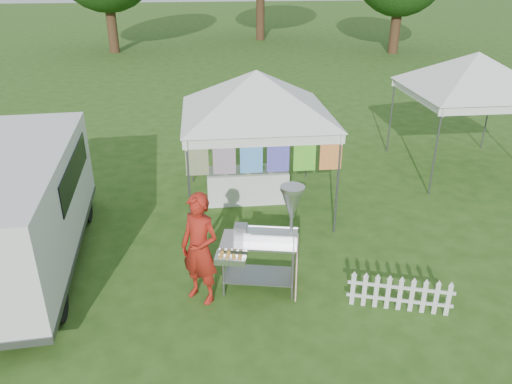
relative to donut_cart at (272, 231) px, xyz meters
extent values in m
plane|color=#284915|center=(0.11, -0.34, -1.10)|extent=(120.00, 120.00, 0.00)
cylinder|color=#59595E|center=(-1.31, 1.74, -0.05)|extent=(0.04, 0.04, 2.10)
cylinder|color=#59595E|center=(1.53, 1.74, -0.05)|extent=(0.04, 0.04, 2.10)
cylinder|color=#59595E|center=(-1.31, 4.58, -0.05)|extent=(0.04, 0.04, 2.10)
cylinder|color=#59595E|center=(1.53, 4.58, -0.05)|extent=(0.04, 0.04, 2.10)
cube|color=white|center=(0.11, 1.74, 0.90)|extent=(3.00, 0.03, 0.22)
cube|color=white|center=(0.11, 4.58, 0.90)|extent=(3.00, 0.03, 0.22)
pyramid|color=white|center=(0.11, 3.16, 1.90)|extent=(4.24, 4.24, 0.90)
cylinder|color=#59595E|center=(0.11, 1.74, 0.98)|extent=(3.00, 0.03, 0.03)
cube|color=#DE9F0B|center=(-1.14, 1.74, 0.63)|extent=(0.42, 0.01, 0.70)
cube|color=#2FB398|center=(-0.64, 1.74, 0.63)|extent=(0.42, 0.01, 0.70)
cube|color=blue|center=(-0.14, 1.74, 0.63)|extent=(0.42, 0.01, 0.70)
cube|color=purple|center=(0.36, 1.74, 0.63)|extent=(0.42, 0.01, 0.70)
cube|color=#178E22|center=(0.86, 1.74, 0.63)|extent=(0.42, 0.01, 0.70)
cube|color=#DE1845|center=(1.36, 1.74, 0.63)|extent=(0.42, 0.01, 0.70)
cylinder|color=#59595E|center=(4.19, 3.24, -0.05)|extent=(0.04, 0.04, 2.10)
cylinder|color=#59595E|center=(4.19, 6.08, -0.05)|extent=(0.04, 0.04, 2.10)
cylinder|color=#59595E|center=(7.03, 6.08, -0.05)|extent=(0.04, 0.04, 2.10)
cube|color=white|center=(5.61, 3.24, 0.90)|extent=(3.00, 0.03, 0.22)
cube|color=white|center=(5.61, 6.08, 0.90)|extent=(3.00, 0.03, 0.22)
pyramid|color=white|center=(5.61, 4.66, 1.90)|extent=(4.24, 4.24, 0.90)
cylinder|color=#59595E|center=(5.61, 3.24, 0.98)|extent=(3.00, 0.03, 0.03)
cylinder|color=#382914|center=(-5.89, 23.66, 0.88)|extent=(0.56, 0.56, 3.96)
cylinder|color=#382914|center=(3.11, 27.66, 1.32)|extent=(0.56, 0.56, 4.84)
cylinder|color=#382914|center=(10.11, 21.66, 0.66)|extent=(0.56, 0.56, 3.52)
cylinder|color=gray|center=(-0.79, -0.09, -0.65)|extent=(0.05, 0.05, 0.91)
cylinder|color=gray|center=(0.30, -0.31, -0.65)|extent=(0.05, 0.05, 0.91)
cylinder|color=gray|center=(-0.69, 0.41, -0.65)|extent=(0.05, 0.05, 0.91)
cylinder|color=gray|center=(0.40, 0.18, -0.65)|extent=(0.05, 0.05, 0.91)
cube|color=gray|center=(-0.19, 0.05, -0.85)|extent=(1.25, 0.80, 0.02)
cube|color=#B7B7BC|center=(-0.19, 0.05, -0.19)|extent=(1.31, 0.84, 0.04)
cube|color=#B7B7BC|center=(0.00, 0.06, -0.09)|extent=(0.89, 0.42, 0.15)
cube|color=gray|center=(-0.48, 0.16, -0.06)|extent=(0.24, 0.26, 0.22)
cylinder|color=gray|center=(0.31, -0.01, 0.26)|extent=(0.06, 0.06, 0.91)
cone|color=#B7B7BC|center=(0.31, -0.01, 0.52)|extent=(0.43, 0.43, 0.40)
cylinder|color=#B7B7BC|center=(0.31, -0.01, 0.74)|extent=(0.45, 0.45, 0.06)
cube|color=#B7B7BC|center=(-0.67, -0.25, -0.29)|extent=(0.54, 0.40, 0.10)
cube|color=#FCAAA9|center=(0.41, -0.08, -0.65)|extent=(0.17, 0.75, 0.82)
cube|color=white|center=(0.30, -0.34, -0.07)|extent=(0.04, 0.14, 0.18)
imported|color=maroon|center=(-1.14, -0.12, -0.17)|extent=(0.81, 0.77, 1.86)
cube|color=silver|center=(-4.32, 1.14, 0.12)|extent=(2.32, 5.12, 1.75)
cube|color=#59595E|center=(-4.32, 1.14, -0.75)|extent=(2.34, 5.17, 0.12)
cube|color=silver|center=(-4.46, 3.29, -0.30)|extent=(1.94, 0.82, 0.90)
cube|color=black|center=(-3.35, 1.81, 0.45)|extent=(0.20, 2.75, 0.55)
cube|color=black|center=(-4.48, 3.66, 0.45)|extent=(1.70, 0.14, 0.55)
cylinder|color=black|center=(-3.33, -0.40, -0.76)|extent=(0.26, 0.69, 0.68)
cylinder|color=black|center=(-3.54, 2.79, -0.76)|extent=(0.26, 0.69, 0.68)
cube|color=silver|center=(1.23, -0.55, -0.82)|extent=(0.07, 0.04, 0.56)
cube|color=silver|center=(1.40, -0.61, -0.82)|extent=(0.07, 0.04, 0.56)
cube|color=silver|center=(1.57, -0.66, -0.82)|extent=(0.07, 0.04, 0.56)
cube|color=silver|center=(1.75, -0.71, -0.82)|extent=(0.07, 0.04, 0.56)
cube|color=silver|center=(1.92, -0.77, -0.82)|extent=(0.07, 0.04, 0.56)
cube|color=silver|center=(2.09, -0.82, -0.82)|extent=(0.07, 0.04, 0.56)
cube|color=silver|center=(2.26, -0.87, -0.82)|extent=(0.07, 0.04, 0.56)
cube|color=silver|center=(2.43, -0.93, -0.82)|extent=(0.07, 0.04, 0.56)
cube|color=silver|center=(2.60, -0.98, -0.82)|extent=(0.07, 0.04, 0.56)
cube|color=silver|center=(1.92, -0.77, -0.92)|extent=(1.55, 0.50, 0.05)
cube|color=silver|center=(1.92, -0.77, -0.68)|extent=(1.55, 0.50, 0.05)
cube|color=white|center=(-0.07, 3.43, -0.74)|extent=(1.80, 0.70, 0.73)
camera|label=1|loc=(-1.00, -6.80, 3.93)|focal=35.00mm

